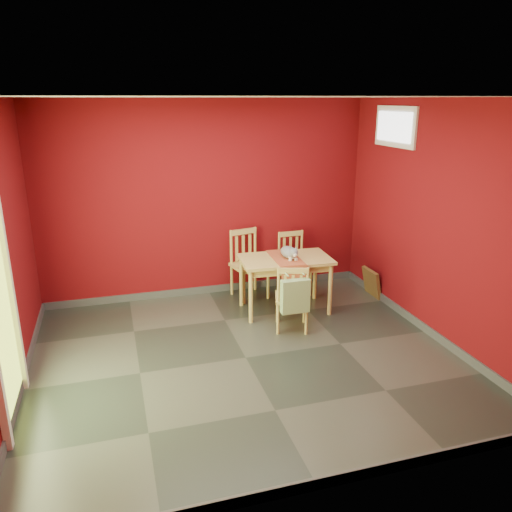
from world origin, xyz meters
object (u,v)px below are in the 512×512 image
object	(u,v)px
dining_table	(285,264)
picture_frame	(372,283)
tote_bag	(295,296)
cat	(289,250)
chair_near	(292,297)
chair_far_right	(294,262)
chair_far_left	(248,263)

from	to	relation	value
dining_table	picture_frame	distance (m)	1.43
tote_bag	cat	xyz separation A→B (m)	(0.20, 0.78, 0.31)
chair_near	tote_bag	bearing A→B (deg)	-100.91
dining_table	chair_near	world-z (taller)	chair_near
tote_bag	picture_frame	bearing A→B (deg)	31.07
chair_far_right	tote_bag	distance (m)	1.46
tote_bag	cat	world-z (taller)	cat
chair_far_right	cat	bearing A→B (deg)	-116.64
dining_table	chair_near	xyz separation A→B (m)	(-0.12, -0.58, -0.21)
chair_far_left	picture_frame	bearing A→B (deg)	-16.71
chair_near	dining_table	bearing A→B (deg)	78.53
dining_table	picture_frame	world-z (taller)	dining_table
dining_table	tote_bag	distance (m)	0.81
chair_far_left	chair_near	xyz separation A→B (m)	(0.20, -1.21, -0.06)
chair_far_right	tote_bag	size ratio (longest dim) A/B	1.88
chair_far_left	chair_far_right	bearing A→B (deg)	-3.91
chair_far_left	cat	size ratio (longest dim) A/B	2.36
chair_far_right	picture_frame	xyz separation A→B (m)	(1.01, -0.46, -0.25)
chair_near	cat	size ratio (longest dim) A/B	2.09
cat	picture_frame	size ratio (longest dim) A/B	1.02
tote_bag	picture_frame	world-z (taller)	tote_bag
chair_far_right	cat	xyz separation A→B (m)	(-0.29, -0.59, 0.38)
cat	picture_frame	world-z (taller)	cat
dining_table	cat	bearing A→B (deg)	-4.60
chair_near	picture_frame	xyz separation A→B (m)	(1.47, 0.71, -0.23)
tote_bag	cat	size ratio (longest dim) A/B	1.16
chair_near	tote_bag	size ratio (longest dim) A/B	1.80
chair_far_left	cat	xyz separation A→B (m)	(0.37, -0.63, 0.34)
dining_table	cat	world-z (taller)	cat
chair_far_left	tote_bag	xyz separation A→B (m)	(0.17, -1.41, 0.04)
chair_far_right	chair_near	world-z (taller)	chair_far_right
chair_far_left	chair_far_right	world-z (taller)	chair_far_left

